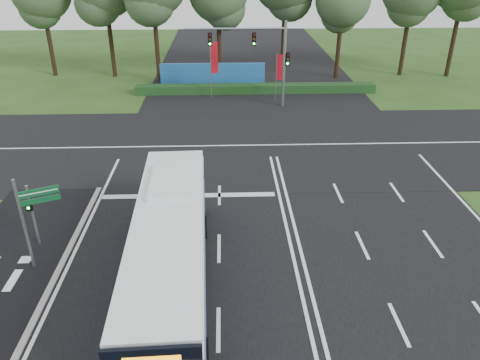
% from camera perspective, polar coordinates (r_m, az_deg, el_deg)
% --- Properties ---
extents(ground, '(120.00, 120.00, 0.00)m').
position_cam_1_polar(ground, '(21.79, 6.22, -8.17)').
color(ground, '#284818').
rests_on(ground, ground).
extents(road_main, '(20.00, 120.00, 0.04)m').
position_cam_1_polar(road_main, '(21.78, 6.23, -8.12)').
color(road_main, black).
rests_on(road_main, ground).
extents(road_cross, '(120.00, 14.00, 0.05)m').
position_cam_1_polar(road_cross, '(32.25, 3.41, 4.25)').
color(road_cross, black).
rests_on(road_cross, ground).
extents(kerb_strip, '(0.25, 18.00, 0.12)m').
position_cam_1_polar(kerb_strip, '(20.47, -22.54, -12.91)').
color(kerb_strip, gray).
rests_on(kerb_strip, ground).
extents(city_bus, '(3.12, 12.84, 3.66)m').
position_cam_1_polar(city_bus, '(18.46, -8.51, -8.60)').
color(city_bus, '#5586C5').
rests_on(city_bus, ground).
extents(pedestrian_signal, '(0.26, 0.40, 3.08)m').
position_cam_1_polar(pedestrian_signal, '(22.88, -24.00, -3.78)').
color(pedestrian_signal, gray).
rests_on(pedestrian_signal, ground).
extents(street_sign, '(1.54, 0.72, 4.25)m').
position_cam_1_polar(street_sign, '(20.94, -24.16, -3.64)').
color(street_sign, gray).
rests_on(street_sign, ground).
extents(banner_flag_left, '(0.68, 0.33, 4.97)m').
position_cam_1_polar(banner_flag_left, '(41.88, -3.27, 14.23)').
color(banner_flag_left, gray).
rests_on(banner_flag_left, ground).
extents(banner_flag_mid, '(0.60, 0.12, 4.06)m').
position_cam_1_polar(banner_flag_mid, '(41.42, 4.77, 13.24)').
color(banner_flag_mid, gray).
rests_on(banner_flag_mid, ground).
extents(traffic_light_gantry, '(8.41, 0.28, 7.00)m').
position_cam_1_polar(traffic_light_gantry, '(39.02, 2.77, 15.45)').
color(traffic_light_gantry, gray).
rests_on(traffic_light_gantry, ground).
extents(hedge, '(22.00, 1.20, 0.80)m').
position_cam_1_polar(hedge, '(43.90, 1.95, 11.05)').
color(hedge, '#133414').
rests_on(hedge, ground).
extents(blue_hoarding, '(10.00, 0.30, 2.20)m').
position_cam_1_polar(blue_hoarding, '(46.04, -3.34, 12.69)').
color(blue_hoarding, '#1C5A98').
rests_on(blue_hoarding, ground).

